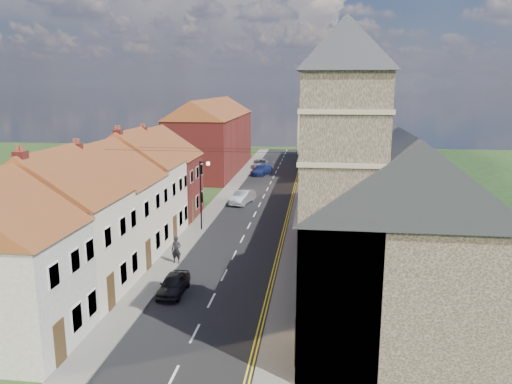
% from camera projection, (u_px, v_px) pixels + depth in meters
% --- Properties ---
extents(ground, '(160.00, 160.00, 0.00)m').
position_uv_depth(ground, '(184.00, 354.00, 23.57)').
color(ground, '#2D5223').
rests_on(ground, ground).
extents(road, '(7.00, 90.00, 0.02)m').
position_uv_depth(road, '(260.00, 205.00, 52.64)').
color(road, black).
rests_on(road, ground).
extents(pavement_left, '(1.80, 90.00, 0.12)m').
position_uv_depth(pavement_left, '(219.00, 203.00, 53.17)').
color(pavement_left, gray).
rests_on(pavement_left, ground).
extents(pavement_right, '(1.80, 90.00, 0.12)m').
position_uv_depth(pavement_right, '(301.00, 205.00, 52.09)').
color(pavement_right, gray).
rests_on(pavement_right, ground).
extents(church, '(11.25, 14.25, 15.20)m').
position_uv_depth(church, '(385.00, 222.00, 24.39)').
color(church, '#372E26').
rests_on(church, ground).
extents(cottage_r_tudor, '(8.30, 5.20, 9.00)m').
position_uv_depth(cottage_r_tudor, '(365.00, 205.00, 33.79)').
color(cottage_r_tudor, beige).
rests_on(cottage_r_tudor, ground).
extents(cottage_r_white_near, '(8.30, 6.00, 9.00)m').
position_uv_depth(cottage_r_white_near, '(359.00, 189.00, 39.02)').
color(cottage_r_white_near, maroon).
rests_on(cottage_r_white_near, ground).
extents(cottage_r_cream_mid, '(8.30, 5.20, 9.00)m').
position_uv_depth(cottage_r_cream_mid, '(355.00, 176.00, 44.25)').
color(cottage_r_cream_mid, '#FFDEC9').
rests_on(cottage_r_cream_mid, ground).
extents(cottage_r_pink, '(8.30, 6.00, 9.00)m').
position_uv_depth(cottage_r_pink, '(351.00, 166.00, 49.49)').
color(cottage_r_pink, silver).
rests_on(cottage_r_pink, ground).
extents(cottage_r_white_far, '(8.30, 5.20, 9.00)m').
position_uv_depth(cottage_r_white_far, '(348.00, 158.00, 54.72)').
color(cottage_r_white_far, '#FFDEC9').
rests_on(cottage_r_white_far, ground).
extents(cottage_r_cream_far, '(8.30, 6.00, 9.00)m').
position_uv_depth(cottage_r_cream_far, '(346.00, 152.00, 59.96)').
color(cottage_r_cream_far, beige).
rests_on(cottage_r_cream_far, ground).
extents(cottage_l_cream, '(8.30, 6.30, 9.10)m').
position_uv_depth(cottage_l_cream, '(52.00, 223.00, 29.12)').
color(cottage_l_cream, beige).
rests_on(cottage_l_cream, ground).
extents(cottage_l_white, '(8.30, 6.90, 8.80)m').
position_uv_depth(cottage_l_white, '(100.00, 201.00, 35.36)').
color(cottage_l_white, beige).
rests_on(cottage_l_white, ground).
extents(cottage_l_brick_mid, '(8.30, 5.70, 9.10)m').
position_uv_depth(cottage_l_brick_mid, '(131.00, 182.00, 41.24)').
color(cottage_l_brick_mid, beige).
rests_on(cottage_l_brick_mid, ground).
extents(cottage_l_pink, '(8.30, 6.30, 8.80)m').
position_uv_depth(cottage_l_pink, '(154.00, 172.00, 46.89)').
color(cottage_l_pink, maroon).
rests_on(cottage_l_pink, ground).
extents(block_right_far, '(8.30, 24.20, 10.50)m').
position_uv_depth(block_right_far, '(341.00, 133.00, 74.62)').
color(block_right_far, beige).
rests_on(block_right_far, ground).
extents(block_left_far, '(8.30, 24.20, 10.50)m').
position_uv_depth(block_left_far, '(212.00, 135.00, 72.05)').
color(block_left_far, maroon).
rests_on(block_left_far, ground).
extents(lamppost, '(0.88, 0.15, 6.00)m').
position_uv_depth(lamppost, '(202.00, 191.00, 42.67)').
color(lamppost, black).
rests_on(lamppost, pavement_left).
extents(car_near, '(1.44, 3.57, 1.22)m').
position_uv_depth(car_near, '(173.00, 284.00, 30.27)').
color(car_near, black).
rests_on(car_near, ground).
extents(car_mid, '(2.50, 4.57, 1.43)m').
position_uv_depth(car_mid, '(243.00, 197.00, 53.04)').
color(car_mid, '#9B9DA2').
rests_on(car_mid, ground).
extents(car_far, '(3.15, 5.05, 1.37)m').
position_uv_depth(car_far, '(262.00, 170.00, 69.98)').
color(car_far, navy).
rests_on(car_far, ground).
extents(car_distant, '(2.86, 5.19, 1.38)m').
position_uv_depth(car_distant, '(261.00, 164.00, 75.06)').
color(car_distant, '#ACAFB4').
rests_on(car_distant, ground).
extents(pedestrian_left, '(0.72, 0.49, 1.93)m').
position_uv_depth(pedestrian_left, '(176.00, 250.00, 35.06)').
color(pedestrian_left, black).
rests_on(pedestrian_left, pavement_left).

